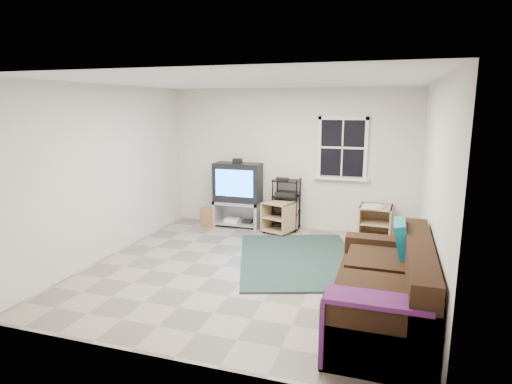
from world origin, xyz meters
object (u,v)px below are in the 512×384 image
(av_rack, at_px, (286,207))
(side_table_right, at_px, (375,219))
(sofa, at_px, (386,292))
(side_table_left, at_px, (280,216))
(tv_unit, at_px, (238,189))

(av_rack, relative_size, side_table_right, 1.58)
(side_table_right, bearing_deg, sofa, -85.43)
(av_rack, bearing_deg, side_table_left, -104.87)
(tv_unit, bearing_deg, side_table_left, -10.14)
(side_table_left, bearing_deg, sofa, -56.52)
(side_table_left, height_order, sofa, sofa)
(tv_unit, distance_m, av_rack, 0.99)
(side_table_left, bearing_deg, av_rack, 75.13)
(tv_unit, bearing_deg, sofa, -47.45)
(side_table_left, bearing_deg, side_table_right, 5.01)
(av_rack, xyz_separation_m, side_table_left, (-0.06, -0.21, -0.11))
(side_table_left, bearing_deg, tv_unit, 169.86)
(side_table_left, distance_m, side_table_right, 1.67)
(side_table_left, relative_size, side_table_right, 1.02)
(side_table_left, xyz_separation_m, side_table_right, (1.67, 0.15, 0.03))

